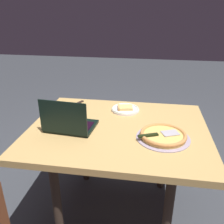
% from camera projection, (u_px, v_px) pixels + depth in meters
% --- Properties ---
extents(ground_plane, '(12.00, 12.00, 0.00)m').
position_uv_depth(ground_plane, '(117.00, 210.00, 1.95)').
color(ground_plane, '#393D43').
extents(dining_table, '(1.19, 0.96, 0.75)m').
position_uv_depth(dining_table, '(118.00, 137.00, 1.67)').
color(dining_table, tan).
rests_on(dining_table, ground_plane).
extents(laptop, '(0.33, 0.27, 0.23)m').
position_uv_depth(laptop, '(69.00, 123.00, 1.59)').
color(laptop, black).
rests_on(laptop, dining_table).
extents(pizza_plate, '(0.22, 0.22, 0.04)m').
position_uv_depth(pizza_plate, '(125.00, 109.00, 1.89)').
color(pizza_plate, white).
rests_on(pizza_plate, dining_table).
extents(pizza_tray, '(0.33, 0.33, 0.04)m').
position_uv_depth(pizza_tray, '(163.00, 135.00, 1.50)').
color(pizza_tray, '#A395AA').
rests_on(pizza_tray, dining_table).
extents(table_knife, '(0.12, 0.21, 0.01)m').
position_uv_depth(table_knife, '(76.00, 104.00, 2.01)').
color(table_knife, beige).
rests_on(table_knife, dining_table).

